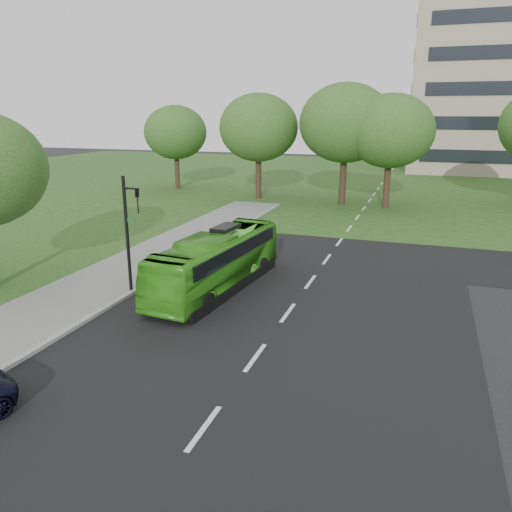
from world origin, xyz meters
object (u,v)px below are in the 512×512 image
Objects in this scene: bus at (217,261)px; tree_park_a at (259,128)px; traffic_light at (130,226)px; tree_park_b at (346,123)px; tree_park_f at (176,133)px; tree_park_c at (391,131)px.

tree_park_a is at bearing 109.68° from bus.
bus is at bearing 7.87° from traffic_light.
tree_park_b is 1.20× the size of tree_park_f.
tree_park_f is at bearing 163.41° from tree_park_a.
bus is (-5.50, -22.86, -5.01)m from tree_park_c.
tree_park_f is at bearing 92.00° from traffic_light.
tree_park_c reaches higher than tree_park_f.
tree_park_b is 1.10× the size of tree_park_c.
traffic_light is at bearing -65.99° from tree_park_f.
tree_park_c reaches higher than bus.
bus is at bearing -103.52° from tree_park_c.
tree_park_a is at bearing 74.46° from traffic_light.
tree_park_a is at bearing -16.59° from tree_park_f.
tree_park_a reaches higher than traffic_light.
bus is at bearing -94.18° from tree_park_b.
tree_park_f is 0.93× the size of bus.
tree_park_b reaches higher than bus.
tree_park_c reaches higher than traffic_light.
traffic_light is (-8.70, -24.70, -3.23)m from tree_park_c.
tree_park_c is at bearing -10.96° from tree_park_f.
tree_park_f is (-17.79, 3.44, -1.09)m from tree_park_b.
tree_park_b is 3.89m from tree_park_c.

